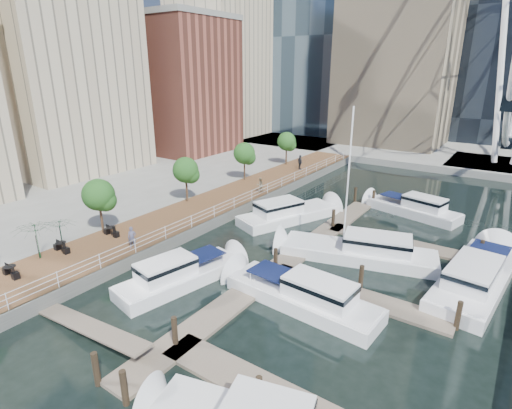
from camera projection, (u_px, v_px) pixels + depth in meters
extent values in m
plane|color=black|center=(164.00, 310.00, 24.33)|extent=(520.00, 520.00, 0.00)
cube|color=brown|center=(212.00, 207.00, 40.68)|extent=(6.00, 60.00, 1.00)
cube|color=#595954|center=(235.00, 213.00, 39.07)|extent=(0.25, 60.00, 1.00)
cube|color=gray|center=(63.00, 171.00, 55.14)|extent=(48.00, 90.00, 1.00)
cube|color=gray|center=(456.00, 123.00, 103.69)|extent=(200.00, 114.00, 1.00)
cube|color=gray|center=(502.00, 167.00, 57.21)|extent=(14.00, 12.00, 1.00)
cube|color=#6D6051|center=(289.00, 260.00, 30.49)|extent=(2.00, 32.00, 0.20)
cube|color=#6D6051|center=(271.00, 394.00, 17.92)|extent=(12.00, 2.00, 0.20)
cube|color=#6D6051|center=(354.00, 295.00, 25.71)|extent=(12.00, 2.00, 0.20)
cube|color=#6D6051|center=(399.00, 242.00, 33.51)|extent=(12.00, 2.00, 0.20)
cube|color=#BCAD8E|center=(62.00, 68.00, 50.47)|extent=(14.00, 16.00, 26.00)
cube|color=brown|center=(186.00, 88.00, 63.33)|extent=(12.00, 14.00, 20.00)
cube|color=#BCAD8E|center=(220.00, 62.00, 77.72)|extent=(14.00, 16.00, 28.00)
cylinder|color=white|center=(501.00, 68.00, 54.17)|extent=(0.80, 0.80, 26.00)
cylinder|color=#3F2B1C|center=(102.00, 219.00, 32.84)|extent=(0.20, 0.20, 2.40)
sphere|color=#265B1E|center=(98.00, 195.00, 32.16)|extent=(2.60, 2.60, 2.60)
cylinder|color=#3F2B1C|center=(187.00, 190.00, 40.64)|extent=(0.20, 0.20, 2.40)
sphere|color=#265B1E|center=(186.00, 170.00, 39.95)|extent=(2.60, 2.60, 2.60)
cylinder|color=#3F2B1C|center=(244.00, 170.00, 48.43)|extent=(0.20, 0.20, 2.40)
sphere|color=#265B1E|center=(244.00, 153.00, 47.75)|extent=(2.60, 2.60, 2.60)
cylinder|color=#3F2B1C|center=(286.00, 156.00, 56.23)|extent=(0.20, 0.20, 2.40)
sphere|color=#265B1E|center=(287.00, 141.00, 55.55)|extent=(2.60, 2.60, 2.60)
imported|color=#51506B|center=(132.00, 238.00, 30.10)|extent=(0.73, 0.73, 1.71)
imported|color=#7C6E56|center=(260.00, 185.00, 43.71)|extent=(0.97, 1.03, 1.68)
imported|color=#2D3038|center=(300.00, 162.00, 53.58)|extent=(1.21, 1.05, 1.96)
imported|color=#0E3518|center=(36.00, 241.00, 28.27)|extent=(3.44, 3.48, 2.73)
imported|color=#0E341F|center=(61.00, 234.00, 29.92)|extent=(3.23, 3.26, 2.30)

